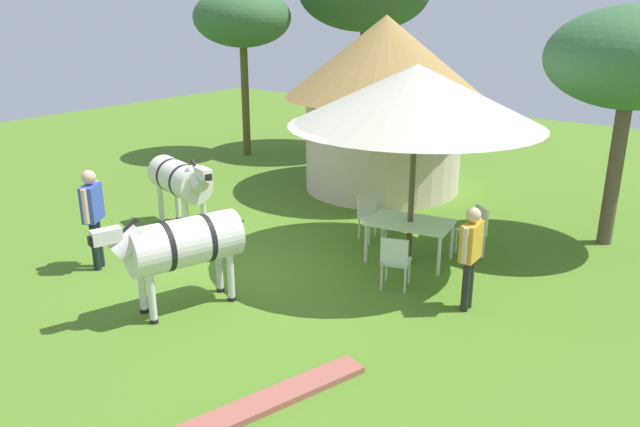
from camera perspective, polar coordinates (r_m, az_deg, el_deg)
The scene contains 14 objects.
ground_plane at distance 10.73m, azimuth -4.60°, elevation -5.38°, with size 36.00×36.00×0.00m, color #517B24.
thatched_hut at distance 15.17m, azimuth 5.93°, elevation 10.82°, with size 4.79×4.79×4.15m.
shade_umbrella at distance 10.51m, azimuth 8.87°, elevation 10.72°, with size 4.28×4.28×3.45m.
patio_dining_table at distance 11.05m, azimuth 8.28°, elevation -1.10°, with size 1.58×1.18×0.74m.
patio_chair_near_lawn at distance 11.57m, azimuth 14.11°, elevation -1.30°, with size 0.61×0.61×0.90m.
patio_chair_near_hut at distance 12.05m, azimuth 4.65°, elevation 0.02°, with size 0.56×0.57×0.90m.
patio_chair_east_end at distance 9.94m, azimuth 6.93°, elevation -4.19°, with size 0.55×0.54×0.90m.
guest_beside_umbrella at distance 9.33m, azimuth 13.69°, elevation -3.21°, with size 0.22×0.58×1.61m.
standing_watcher at distance 11.17m, azimuth -20.18°, elevation 0.28°, with size 0.45×0.54×1.76m.
zebra_nearest_camera at distance 9.32m, azimuth -12.66°, elevation -2.76°, with size 1.20×2.24×1.56m.
zebra_by_umbrella at distance 12.63m, azimuth -12.70°, elevation 3.01°, with size 2.22×1.11×1.59m.
acacia_tree_left_background at distance 12.47m, azimuth 26.78°, elevation 12.56°, with size 3.00×3.00×4.38m.
acacia_tree_far_lawn at distance 18.74m, azimuth -7.16°, elevation 17.38°, with size 2.81×2.81×4.87m.
brick_patio_kerb at distance 7.41m, azimuth -5.41°, elevation -17.04°, with size 2.80×0.36×0.08m, color #A3574B.
Camera 1 is at (6.52, -7.33, 4.35)m, focal length 34.79 mm.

